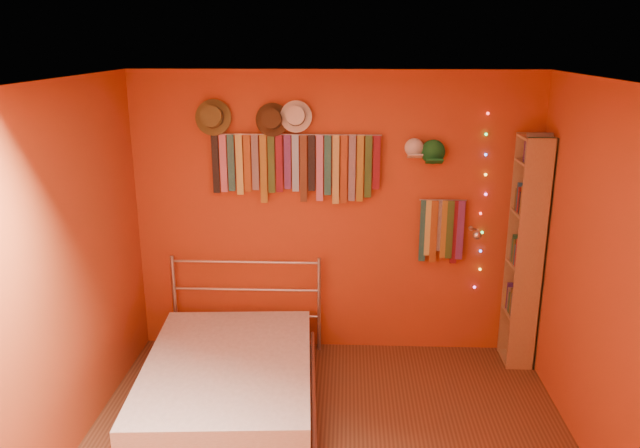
# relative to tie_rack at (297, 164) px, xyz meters

# --- Properties ---
(back_wall) EXTENTS (3.50, 0.02, 2.50)m
(back_wall) POSITION_rel_tie_rack_xyz_m (0.32, 0.07, -0.47)
(back_wall) COLOR #A12C1A
(back_wall) RESTS_ON ground
(right_wall) EXTENTS (0.02, 3.50, 2.50)m
(right_wall) POSITION_rel_tie_rack_xyz_m (2.07, -1.68, -0.47)
(right_wall) COLOR #A12C1A
(right_wall) RESTS_ON ground
(left_wall) EXTENTS (0.02, 3.50, 2.50)m
(left_wall) POSITION_rel_tie_rack_xyz_m (-1.43, -1.68, -0.47)
(left_wall) COLOR #A12C1A
(left_wall) RESTS_ON ground
(ceiling) EXTENTS (3.50, 3.50, 0.02)m
(ceiling) POSITION_rel_tie_rack_xyz_m (0.32, -1.68, 0.78)
(ceiling) COLOR white
(ceiling) RESTS_ON back_wall
(tie_rack) EXTENTS (1.45, 0.03, 0.60)m
(tie_rack) POSITION_rel_tie_rack_xyz_m (0.00, 0.00, 0.00)
(tie_rack) COLOR #B7B8BD
(tie_rack) RESTS_ON back_wall
(small_tie_rack) EXTENTS (0.40, 0.03, 0.58)m
(small_tie_rack) POSITION_rel_tie_rack_xyz_m (1.25, 0.00, -0.56)
(small_tie_rack) COLOR #B7B8BD
(small_tie_rack) RESTS_ON back_wall
(fedora_olive) EXTENTS (0.30, 0.16, 0.30)m
(fedora_olive) POSITION_rel_tie_rack_xyz_m (-0.70, -0.03, 0.40)
(fedora_olive) COLOR brown
(fedora_olive) RESTS_ON back_wall
(fedora_brown) EXTENTS (0.28, 0.15, 0.28)m
(fedora_brown) POSITION_rel_tie_rack_xyz_m (-0.20, -0.03, 0.38)
(fedora_brown) COLOR #402B17
(fedora_brown) RESTS_ON back_wall
(fedora_white) EXTENTS (0.27, 0.14, 0.26)m
(fedora_white) POSITION_rel_tie_rack_xyz_m (-0.00, -0.03, 0.41)
(fedora_white) COLOR white
(fedora_white) RESTS_ON back_wall
(cap_white) EXTENTS (0.17, 0.21, 0.17)m
(cap_white) POSITION_rel_tie_rack_xyz_m (0.98, 0.01, 0.14)
(cap_white) COLOR white
(cap_white) RESTS_ON back_wall
(cap_green) EXTENTS (0.19, 0.24, 0.19)m
(cap_green) POSITION_rel_tie_rack_xyz_m (1.14, 0.01, 0.11)
(cap_green) COLOR #186F2C
(cap_green) RESTS_ON back_wall
(fairy_lights) EXTENTS (0.06, 0.02, 1.56)m
(fairy_lights) POSITION_rel_tie_rack_xyz_m (1.59, 0.03, -0.34)
(fairy_lights) COLOR #FF3333
(fairy_lights) RESTS_ON back_wall
(reading_lamp) EXTENTS (0.07, 0.32, 0.09)m
(reading_lamp) POSITION_rel_tie_rack_xyz_m (1.51, -0.18, -0.54)
(reading_lamp) COLOR #B7B8BD
(reading_lamp) RESTS_ON back_wall
(bookshelf) EXTENTS (0.25, 0.34, 2.00)m
(bookshelf) POSITION_rel_tie_rack_xyz_m (1.98, -0.15, -0.70)
(bookshelf) COLOR #996445
(bookshelf) RESTS_ON ground
(bed) EXTENTS (1.46, 1.89, 0.89)m
(bed) POSITION_rel_tie_rack_xyz_m (-0.46, -0.97, -1.51)
(bed) COLOR #B7B8BD
(bed) RESTS_ON ground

